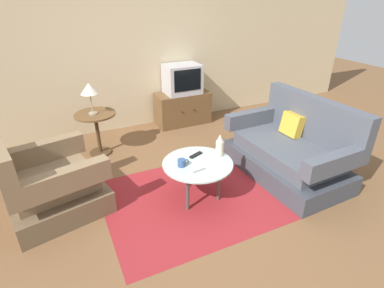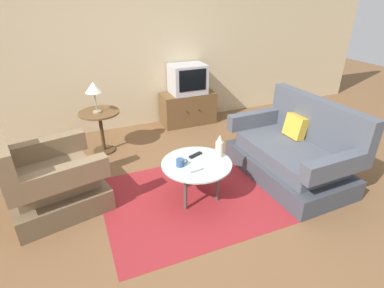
# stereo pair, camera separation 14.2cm
# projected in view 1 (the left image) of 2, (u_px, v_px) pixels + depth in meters

# --- Properties ---
(ground_plane) EXTENTS (16.00, 16.00, 0.00)m
(ground_plane) POSITION_uv_depth(u_px,v_px,m) (204.00, 203.00, 3.33)
(ground_plane) COLOR brown
(back_wall) EXTENTS (9.00, 0.12, 2.70)m
(back_wall) POSITION_uv_depth(u_px,v_px,m) (133.00, 44.00, 4.72)
(back_wall) COLOR #CCB78E
(back_wall) RESTS_ON ground
(area_rug) EXTENTS (2.04, 1.58, 0.00)m
(area_rug) POSITION_uv_depth(u_px,v_px,m) (197.00, 197.00, 3.42)
(area_rug) COLOR maroon
(area_rug) RESTS_ON ground
(armchair) EXTENTS (1.09, 1.05, 0.91)m
(armchair) POSITION_uv_depth(u_px,v_px,m) (48.00, 186.00, 3.07)
(armchair) COLOR brown
(armchair) RESTS_ON ground
(couch) EXTENTS (0.93, 1.54, 0.96)m
(couch) POSITION_uv_depth(u_px,v_px,m) (290.00, 151.00, 3.75)
(couch) COLOR #3E424B
(couch) RESTS_ON ground
(coffee_table) EXTENTS (0.76, 0.76, 0.45)m
(coffee_table) POSITION_uv_depth(u_px,v_px,m) (198.00, 166.00, 3.23)
(coffee_table) COLOR #B2C6C1
(coffee_table) RESTS_ON ground
(side_table) EXTENTS (0.55, 0.55, 0.61)m
(side_table) POSITION_uv_depth(u_px,v_px,m) (97.00, 125.00, 4.15)
(side_table) COLOR brown
(side_table) RESTS_ON ground
(tv_stand) EXTENTS (0.92, 0.45, 0.55)m
(tv_stand) POSITION_uv_depth(u_px,v_px,m) (183.00, 108.00, 5.22)
(tv_stand) COLOR brown
(tv_stand) RESTS_ON ground
(television) EXTENTS (0.58, 0.45, 0.48)m
(television) POSITION_uv_depth(u_px,v_px,m) (182.00, 79.00, 5.00)
(television) COLOR #B7B7BC
(television) RESTS_ON tv_stand
(table_lamp) EXTENTS (0.23, 0.23, 0.42)m
(table_lamp) POSITION_uv_depth(u_px,v_px,m) (89.00, 89.00, 3.90)
(table_lamp) COLOR #9E937A
(table_lamp) RESTS_ON side_table
(vase) EXTENTS (0.09, 0.09, 0.26)m
(vase) POSITION_uv_depth(u_px,v_px,m) (220.00, 145.00, 3.30)
(vase) COLOR beige
(vase) RESTS_ON coffee_table
(mug) EXTENTS (0.13, 0.09, 0.08)m
(mug) POSITION_uv_depth(u_px,v_px,m) (182.00, 163.00, 3.14)
(mug) COLOR #335184
(mug) RESTS_ON coffee_table
(tv_remote_dark) EXTENTS (0.17, 0.10, 0.02)m
(tv_remote_dark) POSITION_uv_depth(u_px,v_px,m) (196.00, 155.00, 3.35)
(tv_remote_dark) COLOR black
(tv_remote_dark) RESTS_ON coffee_table
(tv_remote_silver) EXTENTS (0.15, 0.07, 0.02)m
(tv_remote_silver) POSITION_uv_depth(u_px,v_px,m) (198.00, 170.00, 3.07)
(tv_remote_silver) COLOR #B2B2B7
(tv_remote_silver) RESTS_ON coffee_table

